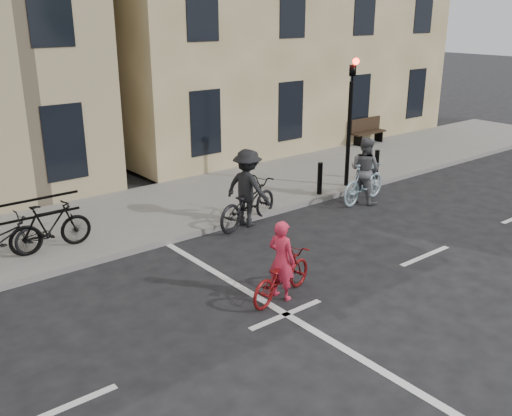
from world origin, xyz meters
TOP-DOWN VIEW (x-y plane):
  - ground at (0.00, 0.00)m, footprint 120.00×120.00m
  - traffic_light at (6.20, 4.34)m, footprint 0.18×0.30m
  - bollard_east at (5.00, 4.25)m, footprint 0.14×0.14m
  - bollard_west at (7.40, 4.25)m, footprint 0.14×0.14m
  - bench at (11.00, 7.73)m, footprint 1.60×0.41m
  - cyclist_pink at (0.35, 0.54)m, footprint 1.78×0.98m
  - cyclist_grey at (5.76, 3.31)m, footprint 1.94×0.98m
  - cyclist_dark at (2.19, 3.90)m, footprint 2.26×1.37m

SIDE VIEW (x-z plane):
  - ground at x=0.00m, z-range 0.00..0.00m
  - cyclist_pink at x=0.35m, z-range -0.23..1.27m
  - bollard_east at x=5.00m, z-range 0.15..1.05m
  - bollard_west at x=7.40m, z-range 0.15..1.05m
  - bench at x=11.00m, z-range 0.19..1.16m
  - cyclist_grey at x=5.76m, z-range -0.17..1.64m
  - cyclist_dark at x=2.19m, z-range -0.20..1.70m
  - traffic_light at x=6.20m, z-range 0.50..4.40m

